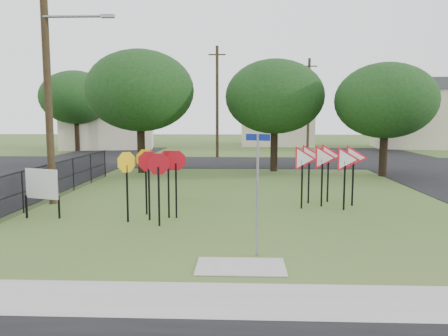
# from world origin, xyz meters

# --- Properties ---
(ground) EXTENTS (140.00, 140.00, 0.00)m
(ground) POSITION_xyz_m (0.00, 0.00, 0.00)
(ground) COLOR #395720
(sidewalk) EXTENTS (30.00, 1.60, 0.02)m
(sidewalk) POSITION_xyz_m (0.00, -4.20, 0.01)
(sidewalk) COLOR #97988F
(sidewalk) RESTS_ON ground
(planting_strip) EXTENTS (30.00, 0.80, 0.02)m
(planting_strip) POSITION_xyz_m (0.00, -5.40, 0.01)
(planting_strip) COLOR #395720
(planting_strip) RESTS_ON ground
(street_left) EXTENTS (8.00, 50.00, 0.02)m
(street_left) POSITION_xyz_m (-12.00, 10.00, 0.01)
(street_left) COLOR black
(street_left) RESTS_ON ground
(street_far) EXTENTS (60.00, 8.00, 0.02)m
(street_far) POSITION_xyz_m (0.00, 20.00, 0.01)
(street_far) COLOR black
(street_far) RESTS_ON ground
(curb_pad) EXTENTS (2.00, 1.20, 0.02)m
(curb_pad) POSITION_xyz_m (0.00, -2.40, 0.01)
(curb_pad) COLOR #97988F
(curb_pad) RESTS_ON ground
(street_name_sign) EXTENTS (0.56, 0.27, 2.96)m
(street_name_sign) POSITION_xyz_m (0.39, -1.59, 1.70)
(street_name_sign) COLOR gray
(street_name_sign) RESTS_ON ground
(stop_sign_cluster) EXTENTS (2.05, 1.66, 2.27)m
(stop_sign_cluster) POSITION_xyz_m (-2.82, 2.05, 1.70)
(stop_sign_cluster) COLOR black
(stop_sign_cluster) RESTS_ON ground
(yield_sign_cluster) EXTENTS (2.96, 1.95, 2.35)m
(yield_sign_cluster) POSITION_xyz_m (3.19, 4.49, 1.73)
(yield_sign_cluster) COLOR black
(yield_sign_cluster) RESTS_ON ground
(info_board) EXTENTS (1.26, 0.47, 1.65)m
(info_board) POSITION_xyz_m (-6.57, 2.07, 1.09)
(info_board) COLOR black
(info_board) RESTS_ON ground
(utility_pole_main) EXTENTS (3.55, 0.33, 10.00)m
(utility_pole_main) POSITION_xyz_m (-7.24, 4.50, 5.21)
(utility_pole_main) COLOR #382B1A
(utility_pole_main) RESTS_ON ground
(far_pole_a) EXTENTS (1.40, 0.24, 9.00)m
(far_pole_a) POSITION_xyz_m (-2.00, 24.00, 4.60)
(far_pole_a) COLOR #382B1A
(far_pole_a) RESTS_ON ground
(far_pole_b) EXTENTS (1.40, 0.24, 8.50)m
(far_pole_b) POSITION_xyz_m (6.00, 28.00, 4.35)
(far_pole_b) COLOR #382B1A
(far_pole_b) RESTS_ON ground
(far_pole_c) EXTENTS (1.40, 0.24, 9.00)m
(far_pole_c) POSITION_xyz_m (-10.00, 30.00, 4.60)
(far_pole_c) COLOR #382B1A
(far_pole_c) RESTS_ON ground
(fence_run) EXTENTS (0.05, 11.55, 1.50)m
(fence_run) POSITION_xyz_m (-7.60, 6.25, 0.78)
(fence_run) COLOR black
(fence_run) RESTS_ON ground
(house_left) EXTENTS (10.58, 8.88, 7.20)m
(house_left) POSITION_xyz_m (-14.00, 34.00, 3.65)
(house_left) COLOR beige
(house_left) RESTS_ON ground
(house_mid) EXTENTS (8.40, 8.40, 6.20)m
(house_mid) POSITION_xyz_m (4.00, 40.00, 3.15)
(house_mid) COLOR beige
(house_mid) RESTS_ON ground
(house_right) EXTENTS (8.30, 8.30, 7.20)m
(house_right) POSITION_xyz_m (18.00, 36.00, 3.65)
(house_right) COLOR beige
(house_right) RESTS_ON ground
(tree_near_left) EXTENTS (6.40, 6.40, 7.27)m
(tree_near_left) POSITION_xyz_m (-6.00, 14.00, 4.86)
(tree_near_left) COLOR black
(tree_near_left) RESTS_ON ground
(tree_near_mid) EXTENTS (6.00, 6.00, 6.80)m
(tree_near_mid) POSITION_xyz_m (2.00, 15.00, 4.54)
(tree_near_mid) COLOR black
(tree_near_mid) RESTS_ON ground
(tree_near_right) EXTENTS (5.60, 5.60, 6.33)m
(tree_near_right) POSITION_xyz_m (8.00, 13.00, 4.22)
(tree_near_right) COLOR black
(tree_near_right) RESTS_ON ground
(tree_far_left) EXTENTS (6.80, 6.80, 7.73)m
(tree_far_left) POSITION_xyz_m (-16.00, 30.00, 5.17)
(tree_far_left) COLOR black
(tree_far_left) RESTS_ON ground
(tree_far_right) EXTENTS (6.00, 6.00, 6.80)m
(tree_far_right) POSITION_xyz_m (14.00, 32.00, 4.54)
(tree_far_right) COLOR black
(tree_far_right) RESTS_ON ground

